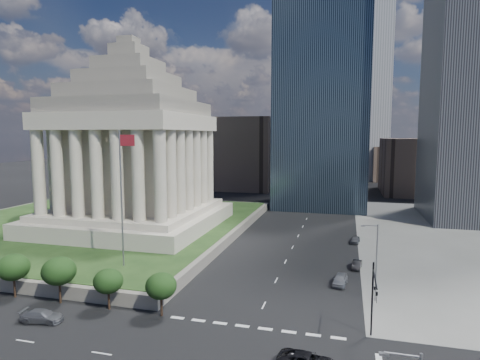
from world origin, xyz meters
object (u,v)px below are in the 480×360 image
(street_lamp_north, at_px, (375,258))
(parked_sedan_mid, at_px, (357,265))
(traffic_signal_ne, at_px, (374,294))
(parked_sedan_far, at_px, (355,240))
(suv_grey, at_px, (42,316))
(flagpole, at_px, (122,191))
(parked_sedan_near, at_px, (340,280))
(war_memorial, at_px, (131,134))

(street_lamp_north, xyz_separation_m, parked_sedan_mid, (-1.83, 12.41, -5.04))
(traffic_signal_ne, bearing_deg, parked_sedan_far, 91.45)
(suv_grey, bearing_deg, parked_sedan_far, -47.24)
(street_lamp_north, relative_size, suv_grey, 2.09)
(suv_grey, bearing_deg, street_lamp_north, -75.45)
(flagpole, height_order, parked_sedan_near, flagpole)
(flagpole, xyz_separation_m, parked_sedan_far, (33.33, 29.20, -12.44))
(traffic_signal_ne, bearing_deg, flagpole, 163.29)
(parked_sedan_near, height_order, parked_sedan_far, parked_sedan_near)
(flagpole, bearing_deg, street_lamp_north, 1.63)
(suv_grey, bearing_deg, flagpole, -15.02)
(war_memorial, height_order, parked_sedan_near, war_memorial)
(street_lamp_north, xyz_separation_m, parked_sedan_near, (-4.26, 4.59, -4.90))
(war_memorial, distance_m, traffic_signal_ne, 60.00)
(parked_sedan_far, bearing_deg, suv_grey, -120.85)
(street_lamp_north, height_order, parked_sedan_near, street_lamp_north)
(street_lamp_north, distance_m, parked_sedan_near, 7.95)
(war_memorial, bearing_deg, traffic_signal_ne, -36.42)
(traffic_signal_ne, bearing_deg, street_lamp_north, 85.81)
(suv_grey, bearing_deg, parked_sedan_mid, -59.82)
(parked_sedan_near, bearing_deg, traffic_signal_ne, -70.56)
(traffic_signal_ne, relative_size, parked_sedan_far, 2.02)
(war_memorial, relative_size, parked_sedan_near, 8.67)
(war_memorial, xyz_separation_m, traffic_signal_ne, (46.50, -34.30, -16.15))
(flagpole, distance_m, parked_sedan_far, 46.02)
(traffic_signal_ne, distance_m, suv_grey, 36.52)
(flagpole, relative_size, suv_grey, 4.17)
(war_memorial, height_order, traffic_signal_ne, war_memorial)
(flagpole, distance_m, traffic_signal_ne, 36.69)
(suv_grey, bearing_deg, traffic_signal_ne, -91.54)
(street_lamp_north, height_order, parked_sedan_far, street_lamp_north)
(street_lamp_north, height_order, parked_sedan_mid, street_lamp_north)
(suv_grey, height_order, parked_sedan_far, suv_grey)
(parked_sedan_mid, relative_size, parked_sedan_far, 0.95)
(parked_sedan_mid, bearing_deg, suv_grey, -133.62)
(street_lamp_north, xyz_separation_m, suv_grey, (-36.77, -15.93, -4.97))
(war_memorial, bearing_deg, suv_grey, -74.82)
(traffic_signal_ne, xyz_separation_m, parked_sedan_near, (-3.43, 15.89, -4.48))
(traffic_signal_ne, distance_m, street_lamp_north, 11.34)
(street_lamp_north, bearing_deg, parked_sedan_mid, 98.38)
(flagpole, relative_size, parked_sedan_far, 5.04)
(parked_sedan_far, bearing_deg, parked_sedan_near, -88.37)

